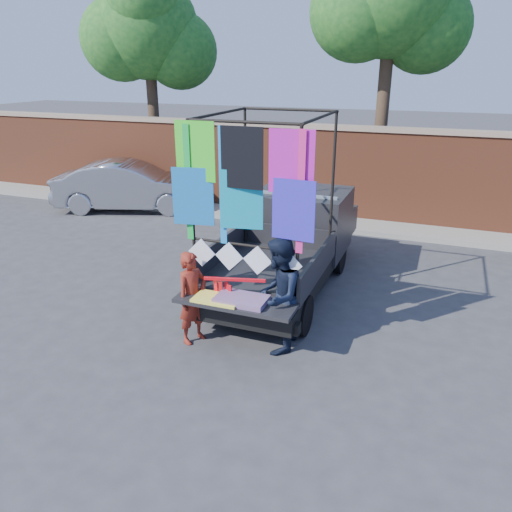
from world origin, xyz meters
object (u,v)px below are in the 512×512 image
(woman, at_px, (193,298))
(man, at_px, (279,296))
(pickup_truck, at_px, (294,238))
(sedan, at_px, (130,186))

(woman, relative_size, man, 0.83)
(pickup_truck, xyz_separation_m, sedan, (-6.12, 3.27, -0.13))
(woman, height_order, man, man)
(sedan, bearing_deg, man, -151.39)
(sedan, height_order, man, man)
(sedan, height_order, woman, woman)
(pickup_truck, xyz_separation_m, man, (0.59, -2.73, 0.04))
(pickup_truck, relative_size, man, 3.01)
(pickup_truck, distance_m, woman, 3.06)
(man, bearing_deg, woman, -84.41)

